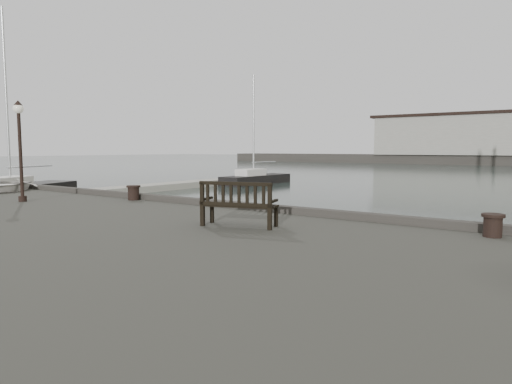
% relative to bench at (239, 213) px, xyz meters
% --- Properties ---
extents(ground, '(400.00, 400.00, 0.00)m').
position_rel_bench_xyz_m(ground, '(-1.05, 2.54, -1.86)').
color(ground, black).
rests_on(ground, ground).
extents(pontoon, '(2.00, 24.00, 0.50)m').
position_rel_bench_xyz_m(pontoon, '(-21.05, 12.54, -1.61)').
color(pontoon, '#9B9990').
rests_on(pontoon, ground).
extents(breakwater, '(140.00, 9.50, 12.20)m').
position_rel_bench_xyz_m(breakwater, '(-5.61, 94.54, 2.43)').
color(breakwater, '#383530').
rests_on(breakwater, ground).
extents(bench, '(1.75, 1.00, 0.95)m').
position_rel_bench_xyz_m(bench, '(0.00, 0.00, 0.00)').
color(bench, black).
rests_on(bench, quay).
extents(bollard_left, '(0.57, 0.57, 0.48)m').
position_rel_bench_xyz_m(bollard_left, '(-6.00, 2.04, -0.06)').
color(bollard_left, black).
rests_on(bollard_left, quay).
extents(bollard_right, '(0.52, 0.52, 0.45)m').
position_rel_bench_xyz_m(bollard_right, '(4.69, 1.90, -0.08)').
color(bollard_right, black).
rests_on(bollard_right, quay).
extents(lamp_post, '(0.32, 0.32, 3.21)m').
position_rel_bench_xyz_m(lamp_post, '(-8.54, -0.33, 1.76)').
color(lamp_post, black).
rests_on(lamp_post, quay).
extents(dinghy, '(2.93, 3.02, 0.51)m').
position_rel_bench_xyz_m(dinghy, '(-12.47, 1.16, -0.05)').
color(dinghy, silver).
rests_on(dinghy, quay).
extents(yacht_a, '(5.73, 9.80, 13.03)m').
position_rel_bench_xyz_m(yacht_a, '(-25.26, 7.78, -1.62)').
color(yacht_a, black).
rests_on(yacht_a, ground).
extents(yacht_d, '(2.41, 8.30, 10.56)m').
position_rel_bench_xyz_m(yacht_d, '(-18.77, 26.76, -1.63)').
color(yacht_d, black).
rests_on(yacht_d, ground).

